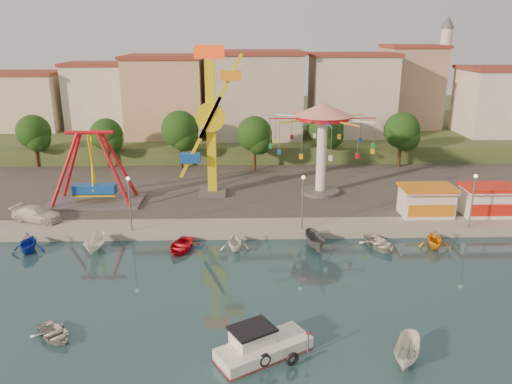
{
  "coord_description": "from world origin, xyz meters",
  "views": [
    {
      "loc": [
        2.53,
        -30.76,
        18.36
      ],
      "look_at": [
        3.68,
        14.0,
        4.0
      ],
      "focal_mm": 35.0,
      "sensor_mm": 36.0,
      "label": 1
    }
  ],
  "objects_px": {
    "kamikaze_tower": "(213,126)",
    "van": "(37,214)",
    "wave_swinger": "(322,128)",
    "rowboat_a": "(54,334)",
    "skiff": "(408,352)",
    "pirate_ship_ride": "(93,169)",
    "cabin_motorboat": "(261,348)"
  },
  "relations": [
    {
      "from": "kamikaze_tower",
      "to": "van",
      "type": "height_order",
      "value": "kamikaze_tower"
    },
    {
      "from": "wave_swinger",
      "to": "van",
      "type": "relative_size",
      "value": 2.32
    },
    {
      "from": "kamikaze_tower",
      "to": "van",
      "type": "relative_size",
      "value": 3.3
    },
    {
      "from": "kamikaze_tower",
      "to": "wave_swinger",
      "type": "height_order",
      "value": "kamikaze_tower"
    },
    {
      "from": "wave_swinger",
      "to": "rowboat_a",
      "type": "height_order",
      "value": "wave_swinger"
    },
    {
      "from": "wave_swinger",
      "to": "skiff",
      "type": "xyz_separation_m",
      "value": [
        0.6,
        -30.35,
        -7.5
      ]
    },
    {
      "from": "pirate_ship_ride",
      "to": "wave_swinger",
      "type": "distance_m",
      "value": 25.4
    },
    {
      "from": "cabin_motorboat",
      "to": "wave_swinger",
      "type": "bearing_deg",
      "value": 44.96
    },
    {
      "from": "wave_swinger",
      "to": "van",
      "type": "xyz_separation_m",
      "value": [
        -29.23,
        -8.17,
        -6.87
      ]
    },
    {
      "from": "pirate_ship_ride",
      "to": "kamikaze_tower",
      "type": "xyz_separation_m",
      "value": [
        12.81,
        2.64,
        4.16
      ]
    },
    {
      "from": "rowboat_a",
      "to": "skiff",
      "type": "height_order",
      "value": "skiff"
    },
    {
      "from": "van",
      "to": "wave_swinger",
      "type": "bearing_deg",
      "value": -56.89
    },
    {
      "from": "skiff",
      "to": "cabin_motorboat",
      "type": "bearing_deg",
      "value": -159.79
    },
    {
      "from": "rowboat_a",
      "to": "wave_swinger",
      "type": "bearing_deg",
      "value": 7.85
    },
    {
      "from": "kamikaze_tower",
      "to": "wave_swinger",
      "type": "bearing_deg",
      "value": 1.24
    },
    {
      "from": "skiff",
      "to": "kamikaze_tower",
      "type": "bearing_deg",
      "value": 139.03
    },
    {
      "from": "pirate_ship_ride",
      "to": "kamikaze_tower",
      "type": "distance_m",
      "value": 13.72
    },
    {
      "from": "kamikaze_tower",
      "to": "rowboat_a",
      "type": "distance_m",
      "value": 29.64
    },
    {
      "from": "pirate_ship_ride",
      "to": "rowboat_a",
      "type": "relative_size",
      "value": 3.18
    },
    {
      "from": "van",
      "to": "kamikaze_tower",
      "type": "bearing_deg",
      "value": -47.68
    },
    {
      "from": "pirate_ship_ride",
      "to": "skiff",
      "type": "height_order",
      "value": "pirate_ship_ride"
    },
    {
      "from": "cabin_motorboat",
      "to": "van",
      "type": "bearing_deg",
      "value": 104.96
    },
    {
      "from": "kamikaze_tower",
      "to": "wave_swinger",
      "type": "xyz_separation_m",
      "value": [
        12.14,
        0.26,
        -0.36
      ]
    },
    {
      "from": "pirate_ship_ride",
      "to": "cabin_motorboat",
      "type": "bearing_deg",
      "value": -57.26
    },
    {
      "from": "cabin_motorboat",
      "to": "van",
      "type": "distance_m",
      "value": 30.2
    },
    {
      "from": "kamikaze_tower",
      "to": "rowboat_a",
      "type": "bearing_deg",
      "value": -107.72
    },
    {
      "from": "kamikaze_tower",
      "to": "cabin_motorboat",
      "type": "xyz_separation_m",
      "value": [
        4.28,
        -29.22,
        -8.01
      ]
    },
    {
      "from": "kamikaze_tower",
      "to": "cabin_motorboat",
      "type": "height_order",
      "value": "kamikaze_tower"
    },
    {
      "from": "kamikaze_tower",
      "to": "wave_swinger",
      "type": "relative_size",
      "value": 1.42
    },
    {
      "from": "cabin_motorboat",
      "to": "rowboat_a",
      "type": "distance_m",
      "value": 13.12
    },
    {
      "from": "skiff",
      "to": "van",
      "type": "distance_m",
      "value": 37.18
    },
    {
      "from": "wave_swinger",
      "to": "rowboat_a",
      "type": "relative_size",
      "value": 3.69
    }
  ]
}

